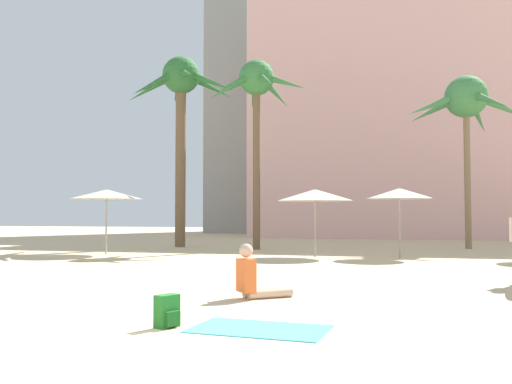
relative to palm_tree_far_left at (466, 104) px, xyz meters
name	(u,v)px	position (x,y,z in m)	size (l,w,h in m)	color
ground	(130,345)	(-5.81, -20.03, -6.38)	(120.00, 120.00, 0.00)	beige
hotel_pink	(430,114)	(-0.85, 13.52, 2.00)	(23.60, 8.56, 16.77)	beige
hotel_tower_gray	(292,106)	(-11.99, 21.69, 4.71)	(13.39, 8.57, 22.19)	gray
palm_tree_far_left	(466,104)	(0.00, 0.00, 0.00)	(5.40, 5.12, 7.61)	#896B4C
palm_tree_left	(257,91)	(-8.82, -2.84, 0.45)	(4.39, 3.95, 8.17)	brown
palm_tree_center	(181,94)	(-12.73, -1.84, 0.74)	(5.62, 5.21, 8.89)	brown
cafe_umbrella_1	(107,194)	(-13.55, -7.09, -4.14)	(2.72, 2.72, 2.43)	gray
cafe_umbrella_3	(315,195)	(-5.76, -6.52, -4.22)	(2.64, 2.64, 2.37)	gray
cafe_umbrella_4	(399,194)	(-2.90, -6.24, -4.19)	(2.21, 2.21, 2.38)	gray
beach_towel	(259,329)	(-4.62, -18.86, -6.38)	(1.71, 1.02, 0.01)	#4CC6D6
backpack	(167,312)	(-5.80, -19.04, -6.18)	(0.33, 0.35, 0.42)	#226C25
person_near_right	(255,279)	(-5.35, -16.32, -6.05)	(0.97, 0.89, 0.95)	#D1A889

